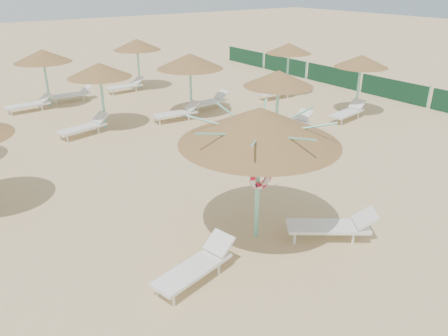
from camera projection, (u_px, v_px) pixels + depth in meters
ground at (253, 243)px, 10.29m from camera, size 120.00×120.00×0.00m
main_palapa at (260, 126)px, 9.44m from camera, size 3.59×3.59×3.22m
lounger_main_a at (197, 265)px, 8.95m from camera, size 2.02×1.01×0.71m
lounger_main_b at (334, 225)px, 10.33m from camera, size 2.03×1.72×0.75m
palapa_field at (129, 68)px, 17.86m from camera, size 19.46×13.43×2.72m
windbreak_fence at (333, 76)px, 24.95m from camera, size 0.08×19.84×1.10m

